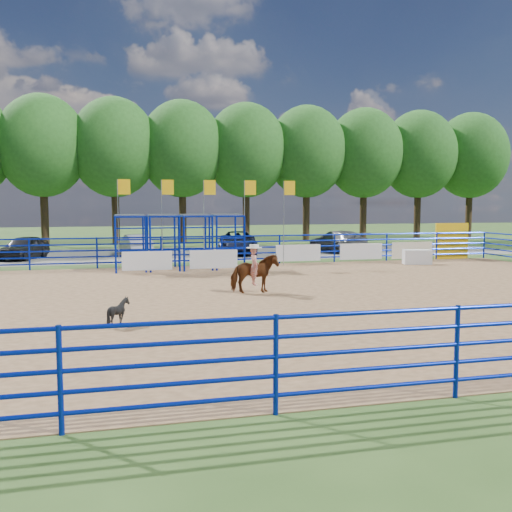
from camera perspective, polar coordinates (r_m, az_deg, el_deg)
The scene contains 13 objects.
ground at distance 18.86m, azimuth 2.28°, elevation -4.17°, with size 120.00×120.00×0.00m, color #3E5D25.
arena_dirt at distance 18.85m, azimuth 2.28°, elevation -4.14°, with size 30.00×20.00×0.02m, color #95704A.
gravel_strip at distance 35.37m, azimuth -5.55°, elevation 0.27°, with size 40.00×10.00×0.01m, color gray.
announcer_table at distance 29.99m, azimuth 15.80°, elevation -0.09°, with size 1.37×0.64×0.73m, color white.
horse_and_rider at distance 19.58m, azimuth -0.18°, elevation -1.38°, with size 1.61×0.75×2.32m.
calf at distance 14.83m, azimuth -13.59°, elevation -5.46°, with size 0.58×0.65×0.71m, color black.
car_a at distance 34.08m, azimuth -22.16°, elevation 0.81°, with size 1.54×3.82×1.30m, color black.
car_b at distance 34.84m, azimuth -11.94°, elevation 1.13°, with size 1.31×3.75×1.24m, color #94969C.
car_c at distance 34.81m, azimuth -1.85°, elevation 1.35°, with size 2.27×4.93×1.37m, color black.
car_d at distance 36.50m, azimuth 8.17°, elevation 1.48°, with size 1.91×4.71×1.37m, color #5D5D60.
perimeter_fence at distance 18.75m, azimuth 2.28°, elevation -1.91°, with size 30.10×20.10×1.50m.
chute_assembly at distance 26.95m, azimuth -6.95°, elevation 1.35°, with size 19.32×2.41×4.20m.
treeline at distance 44.37m, azimuth -7.42°, elevation 11.01°, with size 56.40×6.40×11.24m.
Camera 1 is at (-5.28, -17.83, 3.11)m, focal length 40.00 mm.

